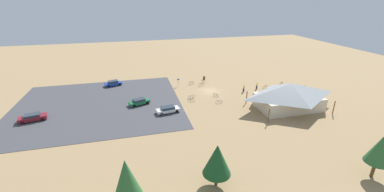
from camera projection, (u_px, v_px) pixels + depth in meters
ground at (210, 91)px, 61.50m from camera, size 160.00×160.00×0.00m
parking_lot_asphalt at (98, 104)px, 53.81m from camera, size 35.44×31.12×0.05m
bike_pavilion at (289, 95)px, 51.05m from camera, size 14.92×9.62×5.55m
trash_bin at (204, 78)px, 69.95m from camera, size 0.60×0.60×0.90m
lot_sign at (178, 81)px, 64.22m from camera, size 0.56×0.08×2.20m
pine_center at (380, 149)px, 30.85m from camera, size 3.01×3.01×6.28m
pine_east at (217, 160)px, 29.48m from camera, size 3.53×3.53×5.94m
pine_far_east at (127, 179)px, 24.78m from camera, size 3.06×3.06×7.30m
bicycle_blue_yard_left at (281, 84)px, 65.49m from camera, size 1.57×0.98×0.84m
bicycle_black_near_porch at (284, 86)px, 63.65m from camera, size 0.77×1.69×0.84m
bicycle_green_lone_east at (216, 95)px, 58.08m from camera, size 1.01×1.37×0.78m
bicycle_red_by_bin at (265, 87)px, 63.04m from camera, size 1.62×0.61×0.89m
bicycle_white_yard_front at (203, 82)px, 66.87m from camera, size 1.53×0.88×0.79m
bicycle_orange_lone_west at (191, 100)px, 55.29m from camera, size 1.38×1.09×0.91m
bicycle_silver_yard_center at (278, 87)px, 63.19m from camera, size 0.58×1.61×0.74m
bicycle_teal_edge_north at (192, 97)px, 57.02m from camera, size 1.70×0.48×0.86m
bicycle_yellow_near_sign at (201, 85)px, 64.76m from camera, size 1.74×0.48×0.88m
bicycle_purple_front_row at (271, 89)px, 61.51m from camera, size 0.48×1.81×0.86m
bicycle_blue_trailside at (219, 102)px, 54.39m from camera, size 1.66×0.48×0.82m
bicycle_black_yard_right at (191, 83)px, 65.87m from camera, size 1.69×0.63×0.86m
car_blue_front_row at (113, 83)px, 64.85m from camera, size 4.59×2.94×1.37m
car_maroon_mid_lot at (33, 117)px, 46.59m from camera, size 5.04×2.77×1.36m
car_white_aisle_side at (168, 109)px, 49.88m from camera, size 4.92×2.53×1.29m
car_green_inner_stall at (139, 102)px, 53.54m from camera, size 4.76×3.13×1.32m
visitor_by_pavilion at (280, 87)px, 61.39m from camera, size 0.40×0.37×1.71m
visitor_near_lot at (257, 86)px, 62.55m from camera, size 0.36×0.36×1.74m
visitor_at_bikes at (244, 88)px, 60.65m from camera, size 0.36×0.38×1.86m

